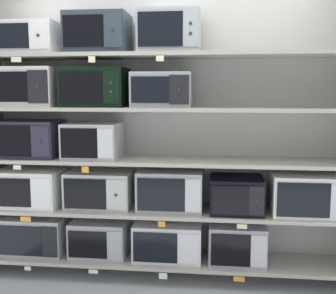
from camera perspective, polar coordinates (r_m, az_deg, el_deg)
The scene contains 35 objects.
back_panel at distance 3.70m, azimuth 0.43°, elevation 1.93°, with size 3.27×0.04×2.44m, color #B2B2AD.
shelf_0 at distance 3.73m, azimuth 0.00°, elevation -15.04°, with size 3.07×0.46×0.03m, color #ADA899.
microwave_0 at distance 3.96m, azimuth -17.73°, elevation -11.23°, with size 0.57×0.36×0.33m.
microwave_1 at distance 3.77m, azimuth -9.27°, elevation -12.10°, with size 0.48×0.35×0.31m.
microwave_2 at distance 3.66m, azimuth -0.07°, elevation -12.60°, with size 0.57×0.36×0.31m.
microwave_3 at distance 3.64m, azimuth 9.37°, elevation -12.70°, with size 0.47×0.37×0.32m.
price_tag_0 at distance 3.83m, azimuth -18.57°, elevation -15.40°, with size 0.06×0.00×0.03m, color white.
price_tag_1 at distance 3.64m, azimuth -10.14°, elevation -16.37°, with size 0.08×0.00×0.03m, color white.
price_tag_2 at distance 3.53m, azimuth -0.68°, elevation -17.17°, with size 0.07×0.00×0.05m, color white.
price_tag_3 at distance 3.51m, azimuth 9.65°, elevation -17.33°, with size 0.09×0.00×0.04m, color orange.
shelf_1 at distance 3.58m, azimuth 0.00°, elevation -8.68°, with size 3.07×0.46×0.03m, color #ADA899.
microwave_4 at distance 3.85m, azimuth -18.15°, elevation -5.22°, with size 0.55×0.42×0.32m.
microwave_5 at distance 3.64m, azimuth -9.30°, elevation -5.73°, with size 0.55×0.35×0.31m.
microwave_6 at distance 3.53m, azimuth 0.32°, elevation -5.87°, with size 0.54×0.36×0.33m.
microwave_7 at distance 3.52m, azimuth 9.27°, elevation -6.39°, with size 0.43×0.40×0.29m.
microwave_8 at distance 3.59m, azimuth 18.26°, elevation -6.08°, with size 0.56×0.43×0.33m.
price_tag_4 at distance 3.69m, azimuth -18.83°, elevation -9.28°, with size 0.09×0.00×0.04m, color orange.
price_tag_5 at distance 3.38m, azimuth -0.87°, elevation -10.47°, with size 0.06×0.00×0.04m, color orange.
price_tag_6 at distance 3.36m, azimuth 10.05°, elevation -10.62°, with size 0.08×0.00×0.04m, color beige.
shelf_2 at distance 3.48m, azimuth 0.00°, elevation -1.87°, with size 3.07×0.46×0.03m, color #ADA899.
microwave_9 at distance 3.78m, azimuth -18.47°, elevation 1.10°, with size 0.54×0.39×0.31m.
microwave_10 at distance 3.58m, azimuth -10.20°, elevation 0.89°, with size 0.45×0.39×0.29m.
price_tag_7 at distance 3.61m, azimuth -19.86°, elevation -2.62°, with size 0.07×0.00×0.04m, color beige.
price_tag_8 at distance 3.40m, azimuth -11.21°, elevation -3.03°, with size 0.06×0.00×0.05m, color orange.
shelf_3 at distance 3.44m, azimuth 0.00°, elevation 5.22°, with size 3.07×0.46×0.03m, color #ADA899.
microwave_11 at distance 3.76m, azimuth -18.70°, elevation 7.75°, with size 0.55×0.40×0.33m.
microwave_12 at distance 3.55m, azimuth -9.86°, elevation 8.00°, with size 0.52×0.41×0.32m.
microwave_13 at distance 3.44m, azimuth -0.77°, elevation 7.80°, with size 0.48×0.40×0.28m.
shelf_4 at distance 3.45m, azimuth 0.00°, elevation 12.39°, with size 3.07×0.46×0.03m, color #ADA899.
microwave_14 at distance 3.78m, azimuth -18.85°, elevation 13.79°, with size 0.57×0.39×0.26m.
microwave_15 at distance 3.57m, azimuth -9.48°, elevation 14.96°, with size 0.50×0.39×0.32m.
microwave_16 at distance 3.46m, azimuth 0.20°, elevation 15.40°, with size 0.49×0.36×0.33m.
price_tag_9 at distance 3.55m, azimuth -19.97°, elevation 11.14°, with size 0.08×0.00×0.04m, color beige.
price_tag_10 at distance 3.33m, azimuth -10.34°, elevation 11.67°, with size 0.05×0.00×0.05m, color beige.
price_tag_11 at distance 3.22m, azimuth -1.10°, elevation 11.98°, with size 0.06×0.00×0.04m, color beige.
Camera 1 is at (0.38, -3.41, 1.59)m, focal length 44.76 mm.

